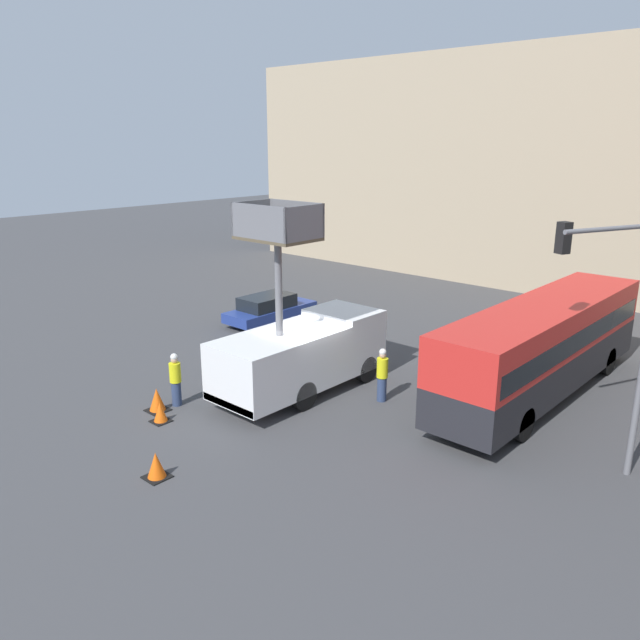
# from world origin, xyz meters

# --- Properties ---
(ground_plane) EXTENTS (120.00, 120.00, 0.00)m
(ground_plane) POSITION_xyz_m (0.00, 0.00, 0.00)
(ground_plane) COLOR #424244
(building_backdrop_far) EXTENTS (44.00, 10.00, 13.55)m
(building_backdrop_far) POSITION_xyz_m (0.00, 24.18, 6.77)
(building_backdrop_far) COLOR tan
(building_backdrop_far) RESTS_ON ground_plane
(utility_truck) EXTENTS (2.44, 6.60, 6.64)m
(utility_truck) POSITION_xyz_m (-0.32, 0.13, 1.54)
(utility_truck) COLOR white
(utility_truck) RESTS_ON ground_plane
(city_bus) EXTENTS (2.43, 11.72, 3.27)m
(city_bus) POSITION_xyz_m (5.97, 5.45, 1.92)
(city_bus) COLOR #232328
(city_bus) RESTS_ON ground_plane
(traffic_light_pole) EXTENTS (3.12, 2.87, 6.61)m
(traffic_light_pole) POSITION_xyz_m (8.98, 2.30, 4.42)
(traffic_light_pole) COLOR slate
(traffic_light_pole) RESTS_ON ground_plane
(road_worker_near_truck) EXTENTS (0.38, 0.38, 1.82)m
(road_worker_near_truck) POSITION_xyz_m (-2.62, -3.49, 0.91)
(road_worker_near_truck) COLOR navy
(road_worker_near_truck) RESTS_ON ground_plane
(road_worker_directing) EXTENTS (0.38, 0.38, 1.86)m
(road_worker_directing) POSITION_xyz_m (2.23, 1.38, 0.94)
(road_worker_directing) COLOR navy
(road_worker_directing) RESTS_ON ground_plane
(traffic_cone_near_truck) EXTENTS (0.68, 0.68, 0.77)m
(traffic_cone_near_truck) POSITION_xyz_m (-2.72, -4.18, 0.37)
(traffic_cone_near_truck) COLOR black
(traffic_cone_near_truck) RESTS_ON ground_plane
(traffic_cone_mid_road) EXTENTS (0.56, 0.56, 0.64)m
(traffic_cone_mid_road) POSITION_xyz_m (-1.94, -4.59, 0.30)
(traffic_cone_mid_road) COLOR black
(traffic_cone_mid_road) RESTS_ON ground_plane
(traffic_cone_far_side) EXTENTS (0.63, 0.63, 0.72)m
(traffic_cone_far_side) POSITION_xyz_m (0.85, -6.60, 0.34)
(traffic_cone_far_side) COLOR black
(traffic_cone_far_side) RESTS_ON ground_plane
(parked_car_curbside) EXTENTS (1.79, 4.69, 1.36)m
(parked_car_curbside) POSITION_xyz_m (-7.45, 5.34, 0.70)
(parked_car_curbside) COLOR navy
(parked_car_curbside) RESTS_ON ground_plane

